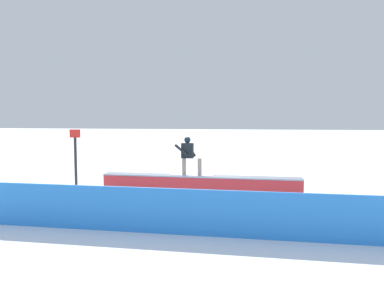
# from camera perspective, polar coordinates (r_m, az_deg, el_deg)

# --- Properties ---
(ground_plane) EXTENTS (120.00, 120.00, 0.00)m
(ground_plane) POSITION_cam_1_polar(r_m,az_deg,el_deg) (12.40, 1.26, -8.28)
(ground_plane) COLOR white
(grind_box) EXTENTS (6.78, 0.77, 0.72)m
(grind_box) POSITION_cam_1_polar(r_m,az_deg,el_deg) (12.34, 1.26, -6.81)
(grind_box) COLOR red
(grind_box) RESTS_ON ground_plane
(snowboarder) EXTENTS (1.47, 0.42, 1.32)m
(snowboarder) POSITION_cam_1_polar(r_m,az_deg,el_deg) (12.23, -0.54, -1.68)
(snowboarder) COLOR silver
(snowboarder) RESTS_ON grind_box
(safety_fence) EXTENTS (11.07, 0.48, 1.08)m
(safety_fence) POSITION_cam_1_polar(r_m,az_deg,el_deg) (8.43, -1.77, -10.67)
(safety_fence) COLOR #2B81E6
(safety_fence) RESTS_ON ground_plane
(trail_marker) EXTENTS (0.40, 0.10, 2.25)m
(trail_marker) POSITION_cam_1_polar(r_m,az_deg,el_deg) (13.86, -17.94, -2.13)
(trail_marker) COLOR #262628
(trail_marker) RESTS_ON ground_plane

